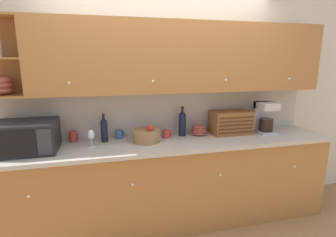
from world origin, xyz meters
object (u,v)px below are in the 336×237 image
microwave (26,137)px  coffee_maker (265,117)px  wine_bottle (182,123)px  fruit_basket (147,136)px  mug_blue_second (74,137)px  mug_patterned_third (167,134)px  bread_box (231,122)px  wine_glass (91,135)px  second_wine_bottle (104,129)px  bowl_stack_on_counter (199,130)px  mug (119,134)px

microwave → coffee_maker: bearing=1.2°
wine_bottle → fruit_basket: bearing=-162.7°
mug_blue_second → mug_patterned_third: 1.00m
mug_blue_second → fruit_basket: fruit_basket is taller
fruit_basket → mug_blue_second: bearing=165.3°
wine_bottle → bread_box: 0.58m
microwave → wine_glass: bearing=0.5°
second_wine_bottle → fruit_basket: size_ratio=1.07×
bowl_stack_on_counter → mug: bearing=175.1°
bowl_stack_on_counter → coffee_maker: bearing=-7.1°
second_wine_bottle → mug: (0.16, 0.08, -0.09)m
mug_blue_second → mug_patterned_third: mug_blue_second is taller
mug_blue_second → wine_glass: wine_glass is taller
microwave → mug_patterned_third: 1.39m
microwave → second_wine_bottle: second_wine_bottle is taller
mug_blue_second → fruit_basket: bearing=-14.7°
microwave → mug_patterned_third: size_ratio=5.41×
mug_blue_second → wine_glass: bearing=-49.5°
second_wine_bottle → bowl_stack_on_counter: size_ratio=1.66×
bowl_stack_on_counter → bread_box: (0.38, -0.04, 0.08)m
coffee_maker → microwave: bearing=-178.8°
mug_patterned_third → wine_glass: bearing=-171.1°
mug_patterned_third → bowl_stack_on_counter: 0.39m
mug_patterned_third → bowl_stack_on_counter: bearing=3.2°
microwave → mug_blue_second: bearing=30.1°
mug → bowl_stack_on_counter: bearing=-4.9°
fruit_basket → wine_glass: bearing=-177.3°
fruit_basket → wine_bottle: bearing=17.3°
fruit_basket → bread_box: (1.01, 0.08, 0.07)m
wine_bottle → second_wine_bottle: bearing=-178.9°
wine_bottle → bread_box: wine_bottle is taller
microwave → wine_glass: (0.58, 0.00, -0.03)m
microwave → bowl_stack_on_counter: size_ratio=3.03×
wine_glass → wine_bottle: (0.99, 0.16, 0.04)m
mug → mug_blue_second: bearing=-179.8°
microwave → mug_blue_second: (0.39, 0.23, -0.09)m
mug_blue_second → bowl_stack_on_counter: bowl_stack_on_counter is taller
fruit_basket → second_wine_bottle: bearing=164.6°
coffee_maker → mug: bearing=174.1°
fruit_basket → mug: bearing=143.8°
fruit_basket → bread_box: size_ratio=0.62×
mug_patterned_third → bread_box: size_ratio=0.22×
mug_patterned_third → fruit_basket: bearing=-157.7°
fruit_basket → coffee_maker: 1.42m
mug → bread_box: bread_box is taller
mug_patterned_third → bread_box: bearing=-1.2°
coffee_maker → mug_patterned_third: bearing=176.3°
mug_patterned_third → coffee_maker: 1.19m
microwave → fruit_basket: microwave is taller
fruit_basket → coffee_maker: (1.42, 0.02, 0.12)m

